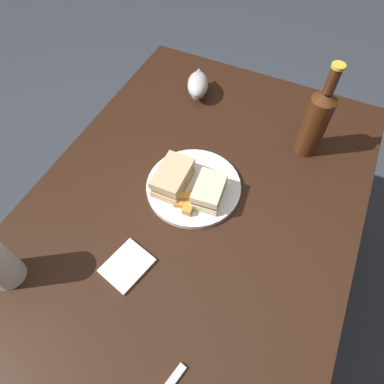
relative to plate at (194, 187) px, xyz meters
The scene contains 12 objects.
ground_plane 0.72m from the plate, 17.64° to the left, with size 6.00×6.00×0.00m, color #333842.
dining_table 0.37m from the plate, 17.64° to the left, with size 1.25×0.85×0.71m, color black.
plate is the anchor object (origin of this frame).
sandwich_half_left 0.07m from the plate, 67.54° to the right, with size 0.12×0.08×0.06m.
sandwich_half_right 0.07m from the plate, 70.36° to the left, with size 0.11×0.08×0.05m.
potato_wedge_front 0.07m from the plate, ahead, with size 0.05×0.02×0.02m, color #B77F33.
potato_wedge_middle 0.07m from the plate, 14.25° to the left, with size 0.05×0.02×0.02m, color gold.
potato_wedge_back 0.05m from the plate, ahead, with size 0.04×0.02×0.02m, color gold.
potato_wedge_left_edge 0.03m from the plate, 50.34° to the left, with size 0.04×0.02×0.02m, color #B77F33.
gravy_boat 0.39m from the plate, 157.05° to the right, with size 0.14×0.11×0.07m.
cider_bottle 0.38m from the plate, 138.63° to the left, with size 0.07×0.07×0.29m.
napkin 0.28m from the plate, ahead, with size 0.11×0.09×0.01m, color silver.
Camera 1 is at (0.42, 0.20, 1.48)m, focal length 31.68 mm.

